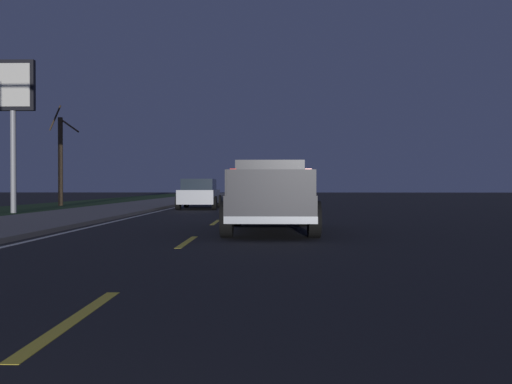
# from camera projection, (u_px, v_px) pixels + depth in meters

# --- Properties ---
(ground) EXTENTS (144.00, 144.00, 0.00)m
(ground) POSITION_uv_depth(u_px,v_px,m) (235.00, 209.00, 27.38)
(ground) COLOR black
(sidewalk_shoulder) EXTENTS (108.00, 4.00, 0.12)m
(sidewalk_shoulder) POSITION_uv_depth(u_px,v_px,m) (123.00, 208.00, 27.51)
(sidewalk_shoulder) COLOR slate
(sidewalk_shoulder) RESTS_ON ground
(grass_verge) EXTENTS (108.00, 6.00, 0.01)m
(grass_verge) POSITION_uv_depth(u_px,v_px,m) (26.00, 209.00, 27.62)
(grass_verge) COLOR #1E3819
(grass_verge) RESTS_ON ground
(lane_markings) EXTENTS (108.00, 3.54, 0.01)m
(lane_markings) POSITION_uv_depth(u_px,v_px,m) (190.00, 208.00, 29.16)
(lane_markings) COLOR yellow
(lane_markings) RESTS_ON ground
(pickup_truck) EXTENTS (5.42, 2.29, 1.87)m
(pickup_truck) POSITION_uv_depth(u_px,v_px,m) (270.00, 196.00, 14.46)
(pickup_truck) COLOR #232328
(pickup_truck) RESTS_ON ground
(sedan_white) EXTENTS (4.45, 2.11, 1.54)m
(sedan_white) POSITION_uv_depth(u_px,v_px,m) (270.00, 195.00, 23.02)
(sedan_white) COLOR silver
(sedan_white) RESTS_ON ground
(sedan_silver) EXTENTS (4.43, 2.07, 1.54)m
(sedan_silver) POSITION_uv_depth(u_px,v_px,m) (200.00, 194.00, 28.14)
(sedan_silver) COLOR #B2B5BA
(sedan_silver) RESTS_ON ground
(gas_price_sign) EXTENTS (0.27, 1.90, 6.66)m
(gas_price_sign) POSITION_uv_depth(u_px,v_px,m) (13.00, 98.00, 23.47)
(gas_price_sign) COLOR #99999E
(gas_price_sign) RESTS_ON ground
(bare_tree_far) EXTENTS (0.80, 2.03, 6.03)m
(bare_tree_far) POSITION_uv_depth(u_px,v_px,m) (61.00, 158.00, 32.25)
(bare_tree_far) COLOR #423323
(bare_tree_far) RESTS_ON ground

